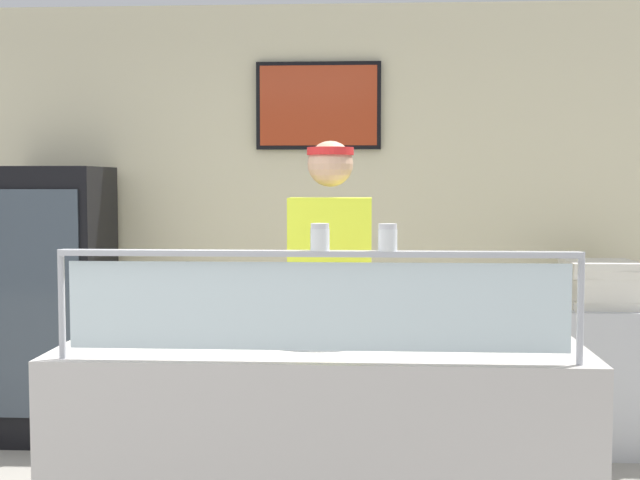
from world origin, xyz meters
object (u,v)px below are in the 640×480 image
at_px(pizza_server, 306,331).
at_px(worker_figure, 331,305).
at_px(pizza_tray, 317,336).
at_px(pizza_box_stack, 603,284).
at_px(drink_fridge, 50,303).
at_px(pepper_flake_shaker, 388,239).
at_px(parmesan_shaker, 320,239).

bearing_deg(pizza_server, worker_figure, 84.43).
xyz_separation_m(pizza_tray, pizza_box_stack, (1.56, 1.76, 0.01)).
relative_size(pizza_server, drink_fridge, 0.17).
relative_size(worker_figure, pizza_box_stack, 3.98).
xyz_separation_m(pizza_tray, worker_figure, (0.03, 0.60, 0.04)).
distance_m(pizza_tray, worker_figure, 0.60).
relative_size(pepper_flake_shaker, drink_fridge, 0.06).
distance_m(drink_fridge, pizza_box_stack, 3.32).
height_order(pizza_server, pepper_flake_shaker, pepper_flake_shaker).
height_order(parmesan_shaker, pizza_box_stack, parmesan_shaker).
distance_m(pizza_tray, pizza_box_stack, 2.35).
bearing_deg(pizza_box_stack, worker_figure, -142.81).
bearing_deg(parmesan_shaker, drink_fridge, 128.90).
bearing_deg(pizza_box_stack, drink_fridge, 179.25).
relative_size(pepper_flake_shaker, pizza_box_stack, 0.21).
xyz_separation_m(pizza_server, pepper_flake_shaker, (0.31, -0.39, 0.39)).
xyz_separation_m(pizza_tray, parmesan_shaker, (0.04, -0.41, 0.41)).
xyz_separation_m(pizza_tray, drink_fridge, (-1.75, 1.81, -0.13)).
xyz_separation_m(parmesan_shaker, drink_fridge, (-1.79, 2.22, -0.54)).
distance_m(parmesan_shaker, pizza_box_stack, 2.69).
bearing_deg(worker_figure, pepper_flake_shaker, -76.59).
xyz_separation_m(pepper_flake_shaker, pizza_box_stack, (1.29, 2.18, -0.40)).
bearing_deg(worker_figure, pizza_box_stack, 37.19).
distance_m(pizza_tray, pepper_flake_shaker, 0.64).
height_order(worker_figure, drink_fridge, worker_figure).
height_order(parmesan_shaker, drink_fridge, drink_fridge).
distance_m(pepper_flake_shaker, pizza_box_stack, 2.56).
distance_m(pizza_server, pepper_flake_shaker, 0.63).
relative_size(worker_figure, drink_fridge, 1.06).
bearing_deg(pizza_tray, parmesan_shaker, -84.89).
bearing_deg(drink_fridge, worker_figure, -34.13).
height_order(parmesan_shaker, worker_figure, worker_figure).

